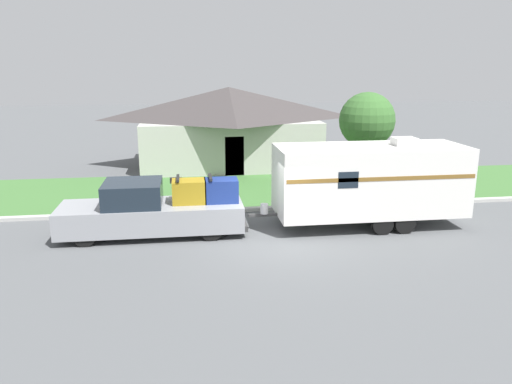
{
  "coord_description": "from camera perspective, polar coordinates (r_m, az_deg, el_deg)",
  "views": [
    {
      "loc": [
        -2.77,
        -15.48,
        5.79
      ],
      "look_at": [
        -0.39,
        1.38,
        1.4
      ],
      "focal_mm": 35.0,
      "sensor_mm": 36.0,
      "label": 1
    }
  ],
  "objects": [
    {
      "name": "travel_trailer",
      "position": [
        18.54,
        12.87,
        1.37
      ],
      "size": [
        7.83,
        2.5,
        3.22
      ],
      "color": "black",
      "rests_on": "ground_plane"
    },
    {
      "name": "lawn_strip",
      "position": [
        23.75,
        -1.08,
        0.39
      ],
      "size": [
        80.0,
        7.0,
        0.03
      ],
      "color": "#3D6B33",
      "rests_on": "ground_plane"
    },
    {
      "name": "ground_plane",
      "position": [
        16.75,
        2.0,
        -5.77
      ],
      "size": [
        120.0,
        120.0,
        0.0
      ],
      "primitive_type": "plane",
      "color": "#515456"
    },
    {
      "name": "house_across_street",
      "position": [
        29.22,
        -3.1,
        7.65
      ],
      "size": [
        10.66,
        6.76,
        4.5
      ],
      "color": "#B2B2A8",
      "rests_on": "ground_plane"
    },
    {
      "name": "curb_strip",
      "position": [
        20.25,
        0.17,
        -1.95
      ],
      "size": [
        80.0,
        0.3,
        0.14
      ],
      "color": "#ADADA8",
      "rests_on": "ground_plane"
    },
    {
      "name": "pickup_truck",
      "position": [
        17.6,
        -11.58,
        -2.04
      ],
      "size": [
        6.37,
        2.06,
        2.03
      ],
      "color": "black",
      "rests_on": "ground_plane"
    },
    {
      "name": "mailbox",
      "position": [
        20.51,
        -9.12,
        0.81
      ],
      "size": [
        0.48,
        0.2,
        1.32
      ],
      "color": "brown",
      "rests_on": "ground_plane"
    },
    {
      "name": "tree_in_yard",
      "position": [
        22.83,
        12.57,
        7.97
      ],
      "size": [
        2.47,
        2.47,
        4.6
      ],
      "color": "brown",
      "rests_on": "ground_plane"
    }
  ]
}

